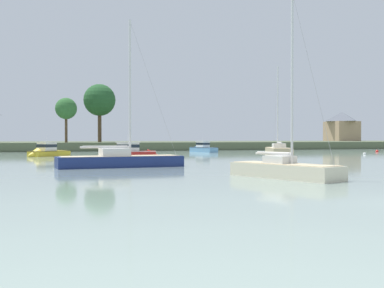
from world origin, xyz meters
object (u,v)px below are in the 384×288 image
Objects in this scene: cruiser_skyblue at (201,150)px; mooring_buoy_white at (364,154)px; mooring_buoy_red at (377,151)px; sailboat_cream at (284,174)px; cruiser_red at (133,155)px; sailboat_sand at (278,153)px; cruiser_yellow at (45,153)px; sailboat_navy at (120,164)px.

cruiser_skyblue reaches higher than mooring_buoy_white.
sailboat_cream is at bearing -135.01° from mooring_buoy_red.
sailboat_sand is (21.84, 6.86, -0.17)m from cruiser_red.
sailboat_sand reaches higher than sailboat_cream.
cruiser_red is 0.63× the size of sailboat_cream.
cruiser_skyblue is 14.77× the size of mooring_buoy_white.
sailboat_cream reaches higher than cruiser_skyblue.
sailboat_cream is 20.49× the size of mooring_buoy_red.
cruiser_yellow is at bearing -156.68° from cruiser_skyblue.
mooring_buoy_white is at bearing -9.21° from cruiser_yellow.
sailboat_cream is at bearing -82.66° from cruiser_red.
sailboat_cream is 43.31m from mooring_buoy_white.
sailboat_sand reaches higher than mooring_buoy_red.
cruiser_skyblue is 26.46m from cruiser_red.
cruiser_yellow is 26.99m from cruiser_skyblue.
sailboat_sand is (6.30, -14.55, -0.12)m from cruiser_skyblue.
mooring_buoy_white is (33.81, 3.75, -0.37)m from cruiser_red.
cruiser_skyblue is at bearing 54.04° from cruiser_red.
cruiser_yellow is 53.23m from mooring_buoy_red.
sailboat_sand reaches higher than cruiser_red.
cruiser_red is at bearing 74.84° from sailboat_navy.
cruiser_skyblue is at bearing 23.32° from cruiser_yellow.
cruiser_yellow is 0.85× the size of cruiser_red.
sailboat_cream is 24.12× the size of mooring_buoy_white.
mooring_buoy_white is (37.63, 17.82, -0.19)m from sailboat_navy.
mooring_buoy_red is at bearing -16.11° from cruiser_skyblue.
cruiser_red reaches higher than mooring_buoy_red.
sailboat_sand is 38.67m from sailboat_cream.
sailboat_cream is at bearing -103.91° from cruiser_skyblue.
cruiser_red is at bearing 97.34° from sailboat_cream.
cruiser_yellow is 31.33m from sailboat_sand.
sailboat_cream is at bearing -71.42° from cruiser_yellow.
cruiser_red is 34.02m from mooring_buoy_white.
sailboat_navy is (5.43, -24.80, -0.14)m from cruiser_yellow.
cruiser_yellow is at bearing 130.75° from cruiser_red.
sailboat_navy is at bearing -154.66° from mooring_buoy_white.
cruiser_skyblue is at bearing 113.42° from sailboat_sand.
mooring_buoy_white is at bearing 25.34° from sailboat_navy.
sailboat_cream is (-18.34, -34.05, -0.05)m from sailboat_sand.
sailboat_navy reaches higher than cruiser_yellow.
cruiser_skyblue is 12.55× the size of mooring_buoy_red.
mooring_buoy_white is at bearing -136.87° from mooring_buoy_red.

